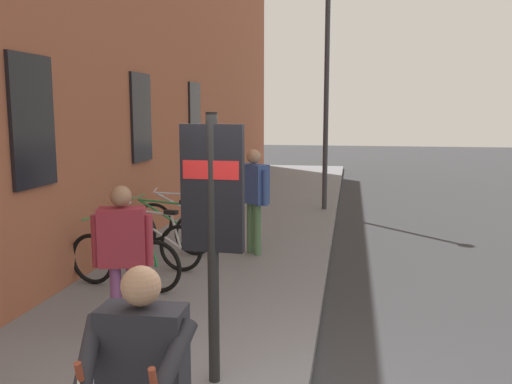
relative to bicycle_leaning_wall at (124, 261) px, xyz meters
name	(u,v)px	position (x,y,z in m)	size (l,w,h in m)	color
ground	(386,249)	(3.27, -3.68, -0.51)	(60.00, 60.00, 0.00)	#2D2D30
sidewalk_pavement	(257,220)	(5.27, -0.93, -0.45)	(24.00, 3.50, 0.12)	slate
station_facade	(180,40)	(6.27, 1.11, 3.69)	(22.00, 0.65, 8.41)	#9E563D
bicycle_leaning_wall	(124,261)	(0.00, 0.00, 0.00)	(0.54, 1.75, 0.97)	black
bicycle_end_of_row	(151,243)	(0.99, 0.00, 0.00)	(0.51, 1.75, 0.97)	black
bicycle_mid_rack	(166,231)	(1.87, 0.06, 0.00)	(0.48, 1.77, 0.97)	black
bicycle_nearest_sign	(182,220)	(2.80, 0.06, 0.00)	(0.58, 1.74, 0.97)	black
transit_info_sign	(213,206)	(-2.32, -1.84, 1.21)	(0.12, 0.55, 2.40)	black
pedestrian_crossing_street	(123,247)	(-1.62, -0.69, 0.62)	(0.35, 0.61, 1.66)	#723F72
pedestrian_near_bus	(254,191)	(2.10, -1.42, 0.69)	(0.52, 0.55, 1.77)	#4C724C
tourist_with_hotdogs	(142,379)	(-4.23, -1.93, 0.60)	(0.55, 0.62, 1.61)	#B2A599
street_lamp	(327,71)	(6.61, -2.38, 2.95)	(0.28, 0.28, 5.69)	#333338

